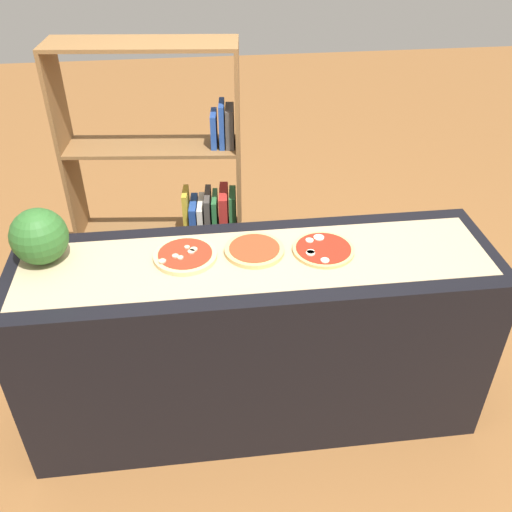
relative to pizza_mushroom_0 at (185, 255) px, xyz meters
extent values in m
plane|color=brown|center=(0.28, -0.05, -0.90)|extent=(12.00, 12.00, 0.00)
cube|color=black|center=(0.28, -0.05, -0.46)|extent=(2.01, 0.58, 0.89)
cube|color=tan|center=(0.28, -0.05, -0.01)|extent=(1.90, 0.43, 0.00)
cylinder|color=#E5C17F|center=(0.00, 0.00, 0.00)|extent=(0.26, 0.26, 0.02)
cylinder|color=red|center=(0.00, 0.00, 0.01)|extent=(0.22, 0.22, 0.00)
cylinder|color=#C6B28E|center=(0.04, 0.02, 0.01)|extent=(0.03, 0.03, 0.01)
cylinder|color=#C6B28E|center=(-0.09, -0.05, 0.01)|extent=(0.03, 0.03, 0.01)
cylinder|color=#C6B28E|center=(-0.04, -0.02, 0.01)|extent=(0.03, 0.03, 0.01)
cylinder|color=#C6B28E|center=(0.01, 0.04, 0.01)|extent=(0.02, 0.02, 0.01)
cylinder|color=#C6B28E|center=(-0.02, -0.03, 0.01)|extent=(0.02, 0.02, 0.01)
cylinder|color=#C6B28E|center=(0.03, 0.00, 0.01)|extent=(0.03, 0.03, 0.01)
cylinder|color=#DBB26B|center=(0.28, 0.01, 0.00)|extent=(0.25, 0.25, 0.02)
cylinder|color=red|center=(0.28, 0.01, 0.01)|extent=(0.21, 0.21, 0.00)
cylinder|color=#DBB26B|center=(0.57, -0.02, 0.00)|extent=(0.26, 0.26, 0.01)
cylinder|color=#AD2314|center=(0.57, -0.02, 0.00)|extent=(0.23, 0.23, 0.00)
cylinder|color=#EFE5CC|center=(0.52, 0.04, 0.01)|extent=(0.03, 0.03, 0.00)
cylinder|color=#EFE5CC|center=(0.51, -0.05, 0.01)|extent=(0.03, 0.03, 0.00)
cylinder|color=#EFE5CC|center=(0.56, 0.05, 0.01)|extent=(0.04, 0.04, 0.00)
cylinder|color=#EFE5CC|center=(0.55, -0.11, 0.01)|extent=(0.03, 0.03, 0.00)
cylinder|color=#EFE5CC|center=(0.51, -0.06, 0.01)|extent=(0.04, 0.04, 0.00)
sphere|color=#2D6628|center=(-0.57, 0.06, 0.10)|extent=(0.23, 0.23, 0.23)
cube|color=brown|center=(0.29, 0.76, -0.13)|extent=(0.05, 0.26, 1.54)
cube|color=brown|center=(-0.58, 0.85, -0.13)|extent=(0.05, 0.26, 1.54)
cube|color=brown|center=(-0.14, 0.81, -0.90)|extent=(0.88, 0.35, 0.02)
cube|color=#234799|center=(0.25, 0.77, -0.78)|extent=(0.05, 0.15, 0.20)
cube|color=gold|center=(0.21, 0.77, -0.77)|extent=(0.06, 0.18, 0.22)
cube|color=orange|center=(0.16, 0.78, -0.78)|extent=(0.04, 0.18, 0.21)
cube|color=#47423D|center=(0.12, 0.78, -0.78)|extent=(0.06, 0.17, 0.22)
cube|color=orange|center=(0.08, 0.79, -0.79)|extent=(0.05, 0.17, 0.20)
cube|color=#753384|center=(0.04, 0.79, -0.79)|extent=(0.05, 0.15, 0.19)
cube|color=brown|center=(-0.14, 0.81, -0.39)|extent=(0.88, 0.35, 0.02)
cube|color=#2D753D|center=(0.25, 0.77, -0.26)|extent=(0.05, 0.16, 0.23)
cube|color=#B22823|center=(0.21, 0.77, -0.26)|extent=(0.07, 0.22, 0.24)
cube|color=#2D753D|center=(0.16, 0.78, -0.27)|extent=(0.04, 0.18, 0.21)
cube|color=#47423D|center=(0.12, 0.78, -0.27)|extent=(0.05, 0.21, 0.22)
cube|color=silver|center=(0.08, 0.79, -0.29)|extent=(0.05, 0.22, 0.18)
cube|color=#234799|center=(0.04, 0.79, -0.29)|extent=(0.06, 0.21, 0.17)
cube|color=gold|center=(0.00, 0.79, -0.26)|extent=(0.04, 0.15, 0.24)
cube|color=brown|center=(-0.14, 0.81, 0.12)|extent=(0.88, 0.35, 0.02)
cube|color=#47423D|center=(0.25, 0.77, 0.23)|extent=(0.06, 0.16, 0.20)
cube|color=#234799|center=(0.21, 0.77, 0.24)|extent=(0.04, 0.15, 0.22)
cube|color=#234799|center=(0.17, 0.78, 0.21)|extent=(0.04, 0.15, 0.17)
cube|color=brown|center=(-0.14, 0.81, 0.63)|extent=(0.88, 0.35, 0.02)
camera|label=1|loc=(0.06, -1.89, 1.33)|focal=39.55mm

